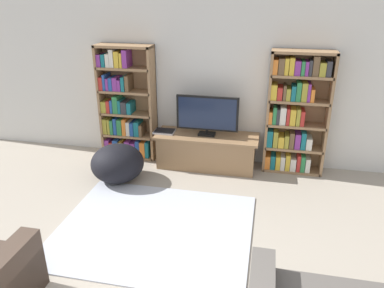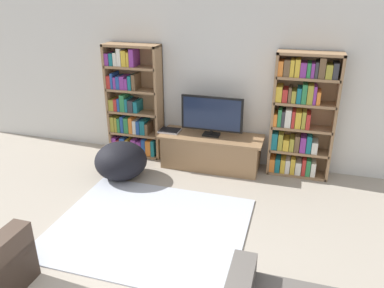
% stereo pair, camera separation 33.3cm
% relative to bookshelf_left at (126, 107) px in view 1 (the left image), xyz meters
% --- Properties ---
extents(wall_back, '(8.80, 0.06, 2.60)m').
position_rel_bookshelf_left_xyz_m(wall_back, '(1.22, 0.18, 0.50)').
color(wall_back, silver).
rests_on(wall_back, ground_plane).
extents(bookshelf_left, '(0.83, 0.30, 1.72)m').
position_rel_bookshelf_left_xyz_m(bookshelf_left, '(0.00, 0.00, 0.00)').
color(bookshelf_left, '#93704C').
rests_on(bookshelf_left, ground_plane).
extents(bookshelf_right, '(0.83, 0.30, 1.72)m').
position_rel_bookshelf_left_xyz_m(bookshelf_right, '(2.48, -0.00, 0.06)').
color(bookshelf_right, '#93704C').
rests_on(bookshelf_right, ground_plane).
extents(tv_stand, '(1.49, 0.53, 0.50)m').
position_rel_bookshelf_left_xyz_m(tv_stand, '(1.28, -0.15, -0.55)').
color(tv_stand, '#8E6B47').
rests_on(tv_stand, ground_plane).
extents(television, '(0.89, 0.16, 0.58)m').
position_rel_bookshelf_left_xyz_m(television, '(1.28, -0.14, 0.01)').
color(television, black).
rests_on(television, tv_stand).
extents(laptop, '(0.30, 0.24, 0.03)m').
position_rel_bookshelf_left_xyz_m(laptop, '(0.65, -0.16, -0.29)').
color(laptop, '#B7B7BC').
rests_on(laptop, tv_stand).
extents(area_rug, '(2.12, 1.77, 0.02)m').
position_rel_bookshelf_left_xyz_m(area_rug, '(0.99, -1.82, -0.79)').
color(area_rug, '#B2B7C1').
rests_on(area_rug, ground_plane).
extents(beanbag_ottoman, '(0.72, 0.72, 0.51)m').
position_rel_bookshelf_left_xyz_m(beanbag_ottoman, '(0.16, -0.82, -0.54)').
color(beanbag_ottoman, black).
rests_on(beanbag_ottoman, ground_plane).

